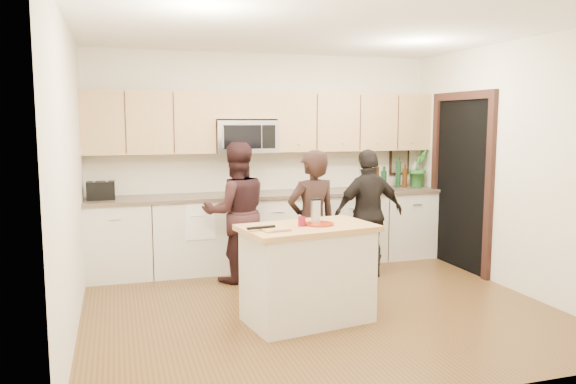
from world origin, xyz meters
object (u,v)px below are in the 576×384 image
object	(u,v)px
woman_left	(312,224)
woman_center	(236,212)
toaster	(101,191)
woman_right	(369,214)
island	(308,273)

from	to	relation	value
woman_left	woman_center	world-z (taller)	woman_center
woman_center	toaster	bearing A→B (deg)	-21.99
toaster	woman_right	world-z (taller)	woman_right
woman_center	woman_right	world-z (taller)	woman_center
toaster	woman_center	bearing A→B (deg)	-20.11
toaster	woman_center	size ratio (longest dim) A/B	0.19
island	woman_left	xyz separation A→B (m)	(0.29, 0.71, 0.32)
woman_left	island	bearing A→B (deg)	58.47
toaster	island	bearing A→B (deg)	-47.89
island	woman_right	bearing A→B (deg)	36.33
toaster	woman_center	distance (m)	1.59
island	woman_left	distance (m)	0.83
island	woman_right	distance (m)	1.72
island	toaster	distance (m)	2.79
woman_center	island	bearing A→B (deg)	101.51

